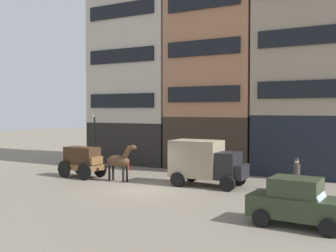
# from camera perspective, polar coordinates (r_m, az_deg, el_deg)

# --- Properties ---
(ground_plane) EXTENTS (120.00, 120.00, 0.00)m
(ground_plane) POSITION_cam_1_polar(r_m,az_deg,el_deg) (22.63, -3.83, -8.91)
(ground_plane) COLOR slate
(building_far_left) EXTENTS (7.73, 7.12, 14.44)m
(building_far_left) POSITION_cam_1_polar(r_m,az_deg,el_deg) (35.22, -3.36, 6.94)
(building_far_left) COLOR black
(building_far_left) RESTS_ON ground_plane
(building_center_left) EXTENTS (7.05, 7.12, 17.34)m
(building_center_left) POSITION_cam_1_polar(r_m,az_deg,el_deg) (32.12, 7.39, 9.98)
(building_center_left) COLOR #33281E
(building_center_left) RESTS_ON ground_plane
(building_center_right) EXTENTS (7.34, 7.12, 17.58)m
(building_center_right) POSITION_cam_1_polar(r_m,az_deg,el_deg) (30.24, 19.70, 10.59)
(building_center_right) COLOR black
(building_center_right) RESTS_ON ground_plane
(cargo_wagon) EXTENTS (2.97, 1.65, 1.98)m
(cargo_wagon) POSITION_cam_1_polar(r_m,az_deg,el_deg) (27.04, -11.88, -4.67)
(cargo_wagon) COLOR brown
(cargo_wagon) RESTS_ON ground_plane
(draft_horse) EXTENTS (2.35, 0.69, 2.30)m
(draft_horse) POSITION_cam_1_polar(r_m,az_deg,el_deg) (25.18, -6.83, -4.86)
(draft_horse) COLOR #513823
(draft_horse) RESTS_ON ground_plane
(delivery_truck_near) EXTENTS (4.39, 2.21, 2.62)m
(delivery_truck_near) POSITION_cam_1_polar(r_m,az_deg,el_deg) (23.59, 5.30, -4.96)
(delivery_truck_near) COLOR black
(delivery_truck_near) RESTS_ON ground_plane
(sedan_dark) EXTENTS (3.77, 1.99, 1.83)m
(sedan_dark) POSITION_cam_1_polar(r_m,az_deg,el_deg) (16.31, 17.81, -10.12)
(sedan_dark) COLOR #2D3823
(sedan_dark) RESTS_ON ground_plane
(pedestrian_officer) EXTENTS (0.42, 0.42, 1.79)m
(pedestrian_officer) POSITION_cam_1_polar(r_m,az_deg,el_deg) (23.15, 17.56, -6.30)
(pedestrian_officer) COLOR #38332D
(pedestrian_officer) RESTS_ON ground_plane
(streetlamp_curbside) EXTENTS (0.32, 0.32, 4.12)m
(streetlamp_curbside) POSITION_cam_1_polar(r_m,az_deg,el_deg) (31.94, -10.24, -0.86)
(streetlamp_curbside) COLOR black
(streetlamp_curbside) RESTS_ON ground_plane
(fire_hydrant_curbside) EXTENTS (0.24, 0.24, 0.83)m
(fire_hydrant_curbside) POSITION_cam_1_polar(r_m,az_deg,el_deg) (30.03, -5.67, -5.33)
(fire_hydrant_curbside) COLOR maroon
(fire_hydrant_curbside) RESTS_ON ground_plane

